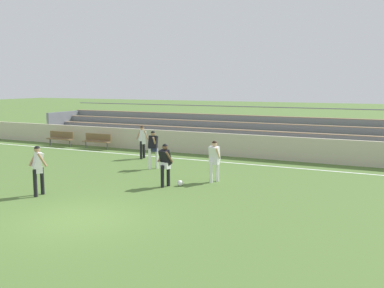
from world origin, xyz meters
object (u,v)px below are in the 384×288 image
(bleacher_stand, at_px, (248,132))
(soccer_ball, at_px, (180,183))
(player_dark_wide_left, at_px, (165,161))
(bench_near_bin, at_px, (61,137))
(player_dark_overlapping, at_px, (153,146))
(player_white_wide_right, at_px, (142,139))
(player_white_challenging, at_px, (214,158))
(player_white_dropping_back, at_px, (38,166))
(bench_near_wall_gap, at_px, (97,140))

(bleacher_stand, xyz_separation_m, soccer_ball, (0.53, -9.71, -0.92))
(player_dark_wide_left, bearing_deg, bench_near_bin, 149.22)
(player_dark_wide_left, xyz_separation_m, player_dark_overlapping, (-2.15, 2.77, 0.08))
(bleacher_stand, distance_m, player_white_wide_right, 6.50)
(player_white_challenging, xyz_separation_m, player_white_dropping_back, (-4.62, -4.49, 0.07))
(bleacher_stand, distance_m, bench_near_bin, 11.42)
(soccer_ball, bearing_deg, bleacher_stand, 93.13)
(player_white_dropping_back, bearing_deg, player_white_wide_right, 95.43)
(player_dark_overlapping, bearing_deg, player_white_dropping_back, -101.10)
(bench_near_bin, height_order, player_dark_overlapping, player_dark_overlapping)
(bleacher_stand, bearing_deg, soccer_ball, -86.87)
(bleacher_stand, distance_m, bench_near_wall_gap, 8.83)
(bench_near_wall_gap, relative_size, player_white_challenging, 1.11)
(bench_near_bin, height_order, bench_near_wall_gap, same)
(bench_near_bin, xyz_separation_m, player_white_dropping_back, (7.66, -9.51, 0.49))
(bench_near_bin, relative_size, player_dark_overlapping, 1.05)
(player_dark_wide_left, height_order, soccer_ball, player_dark_wide_left)
(bench_near_wall_gap, bearing_deg, player_dark_wide_left, -38.58)
(player_dark_wide_left, relative_size, player_white_dropping_back, 0.94)
(player_dark_wide_left, height_order, player_white_dropping_back, player_white_dropping_back)
(player_white_wide_right, bearing_deg, bench_near_wall_gap, 158.30)
(player_dark_wide_left, bearing_deg, player_white_wide_right, 129.60)
(player_white_challenging, xyz_separation_m, player_white_wide_right, (-5.37, 3.37, 0.05))
(bench_near_wall_gap, xyz_separation_m, player_dark_wide_left, (8.17, -6.52, 0.41))
(player_white_challenging, bearing_deg, player_dark_wide_left, -131.67)
(bleacher_stand, relative_size, player_white_challenging, 16.83)
(player_white_wide_right, bearing_deg, bench_near_bin, 166.60)
(player_white_wide_right, bearing_deg, bleacher_stand, 52.75)
(bench_near_bin, relative_size, player_white_challenging, 1.11)
(player_white_challenging, distance_m, player_dark_wide_left, 2.01)
(player_dark_overlapping, height_order, player_white_wide_right, player_dark_overlapping)
(player_dark_overlapping, bearing_deg, soccer_ball, -43.25)
(bench_near_wall_gap, height_order, player_white_challenging, player_white_challenging)
(bench_near_bin, relative_size, soccer_ball, 8.18)
(bleacher_stand, height_order, bench_near_bin, bleacher_stand)
(bleacher_stand, height_order, player_white_challenging, bleacher_stand)
(bench_near_wall_gap, distance_m, player_white_wide_right, 4.48)
(player_white_challenging, distance_m, player_white_dropping_back, 6.45)
(bench_near_bin, height_order, player_white_wide_right, player_white_wide_right)
(bench_near_wall_gap, xyz_separation_m, player_white_wide_right, (4.14, -1.65, 0.46))
(player_dark_wide_left, bearing_deg, bench_near_wall_gap, 141.42)
(bench_near_bin, height_order, soccer_ball, bench_near_bin)
(player_dark_overlapping, xyz_separation_m, player_white_wide_right, (-1.88, 2.10, -0.02))
(bleacher_stand, height_order, player_dark_wide_left, bleacher_stand)
(player_white_challenging, bearing_deg, bleacher_stand, 99.54)
(player_dark_overlapping, bearing_deg, bench_near_wall_gap, 148.09)
(player_white_dropping_back, distance_m, player_white_wide_right, 7.90)
(player_dark_wide_left, xyz_separation_m, soccer_ball, (0.44, 0.34, -0.85))
(bench_near_bin, bearing_deg, player_dark_overlapping, -23.08)
(bench_near_wall_gap, distance_m, player_white_dropping_back, 10.70)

